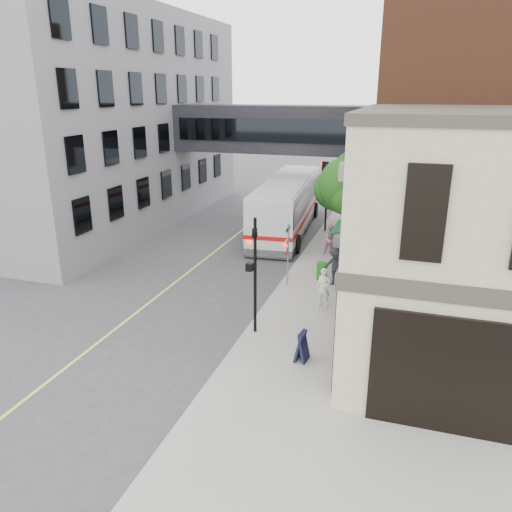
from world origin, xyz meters
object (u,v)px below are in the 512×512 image
Objects in this scene: pedestrian_a at (323,288)px; sandwich_board at (302,346)px; newspaper_box at (322,271)px; pedestrian_b at (331,240)px; bus at (287,203)px; pedestrian_c at (335,266)px.

sandwich_board is at bearing -77.05° from pedestrian_a.
newspaper_box is 0.82× the size of sandwich_board.
bus is at bearing 106.14° from pedestrian_b.
bus reaches higher than newspaper_box.
bus is 6.89× the size of pedestrian_c.
bus is at bearing 127.53° from pedestrian_c.
newspaper_box is 7.82m from sandwich_board.
bus is at bearing 113.03° from sandwich_board.
sandwich_board is at bearing -73.98° from bus.
pedestrian_b is 4.71m from pedestrian_c.
pedestrian_b reaches higher than sandwich_board.
pedestrian_c is 1.01m from newspaper_box.
sandwich_board is (0.12, -4.59, -0.33)m from pedestrian_a.
pedestrian_a is at bearing -68.73° from bus.
pedestrian_a is 7.34m from pedestrian_b.
newspaper_box is (0.27, -4.09, -0.40)m from pedestrian_b.
pedestrian_c reaches higher than pedestrian_b.
pedestrian_b is at bearing 97.62° from newspaper_box.
pedestrian_c is (4.65, -9.10, -0.82)m from bus.
sandwich_board is at bearing -79.17° from pedestrian_c.
pedestrian_b is 4.12m from newspaper_box.
pedestrian_c is 7.27m from sandwich_board.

